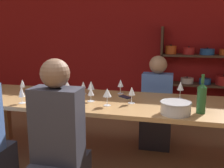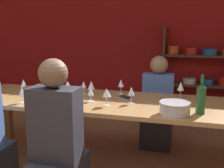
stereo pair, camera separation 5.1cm
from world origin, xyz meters
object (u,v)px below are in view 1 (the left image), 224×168
wine_glass_red_f (107,93)px  person_far_a (156,112)px  wine_glass_red_c (67,86)px  dining_table (110,107)px  wine_glass_red_d (60,85)px  person_near_b (59,158)px  wine_glass_empty_b (83,85)px  wine_glass_red_b (91,92)px  wine_glass_empty_a (22,84)px  wine_glass_empty_d (132,92)px  wine_glass_empty_e (121,84)px  mixing_bowl (176,107)px  wine_glass_red_e (180,86)px  shelf_unit (197,78)px  wine_glass_white_a (91,86)px  cell_phone (125,97)px  wine_glass_empty_c (22,92)px  wine_bottle_green (202,98)px

wine_glass_red_f → person_far_a: person_far_a is taller
wine_glass_red_c → person_far_a: bearing=36.4°
dining_table → wine_glass_red_d: bearing=171.6°
person_near_b → wine_glass_empty_b: bearing=98.6°
wine_glass_red_b → wine_glass_empty_b: 0.34m
wine_glass_empty_a → dining_table: bearing=-3.9°
wine_glass_empty_d → wine_glass_empty_e: 0.41m
mixing_bowl → wine_glass_red_e: size_ratio=1.45×
wine_glass_red_d → wine_glass_red_c: bearing=-21.9°
shelf_unit → wine_glass_red_d: size_ratio=9.76×
dining_table → wine_glass_red_b: size_ratio=22.85×
dining_table → wine_glass_red_e: 0.76m
dining_table → wine_glass_empty_d: size_ratio=19.25×
wine_glass_white_a → wine_glass_red_c: bearing=-154.5°
dining_table → cell_phone: size_ratio=19.80×
dining_table → wine_glass_empty_e: size_ratio=19.44×
wine_glass_red_b → wine_glass_white_a: (-0.08, 0.24, 0.01)m
cell_phone → wine_glass_red_c: bearing=-169.9°
dining_table → wine_glass_empty_a: (-1.04, 0.07, 0.18)m
wine_glass_red_f → wine_glass_empty_c: bearing=-171.7°
wine_bottle_green → wine_glass_white_a: (-1.12, 0.38, -0.03)m
cell_phone → person_far_a: 0.71m
wine_glass_red_d → wine_glass_white_a: size_ratio=0.96×
shelf_unit → wine_glass_red_c: 2.60m
dining_table → wine_glass_empty_a: 1.06m
wine_glass_red_c → wine_glass_empty_b: bearing=50.8°
wine_glass_empty_b → person_far_a: (0.78, 0.52, -0.41)m
wine_glass_empty_d → person_far_a: size_ratio=0.14×
wine_glass_red_b → wine_glass_empty_c: wine_glass_empty_c is taller
wine_glass_red_b → mixing_bowl: bearing=-14.5°
wine_glass_red_b → cell_phone: (0.30, 0.24, -0.09)m
dining_table → wine_glass_red_c: wine_glass_red_c is taller
shelf_unit → dining_table: size_ratio=0.48×
wine_glass_red_d → wine_glass_red_e: bearing=7.0°
wine_glass_empty_a → person_near_b: 1.25m
wine_bottle_green → wine_glass_empty_c: bearing=-176.9°
mixing_bowl → person_far_a: (-0.23, 1.02, -0.37)m
wine_glass_empty_c → wine_glass_white_a: (0.56, 0.47, 0.00)m
wine_bottle_green → wine_glass_red_e: size_ratio=1.84×
wine_glass_red_c → wine_glass_empty_d: bearing=-7.8°
dining_table → cell_phone: (0.13, 0.16, 0.08)m
wine_bottle_green → wine_glass_empty_b: wine_bottle_green is taller
wine_glass_empty_b → wine_glass_empty_d: (0.59, -0.25, 0.02)m
wine_glass_red_e → wine_glass_red_f: (-0.67, -0.43, -0.01)m
wine_glass_empty_a → wine_glass_red_b: bearing=-10.2°
wine_glass_red_e → person_near_b: bearing=-131.4°
wine_glass_empty_a → person_near_b: size_ratio=0.12×
wine_glass_empty_c → wine_bottle_green: bearing=3.1°
wine_glass_red_b → wine_glass_red_d: bearing=157.4°
wine_glass_red_e → cell_phone: wine_glass_red_e is taller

